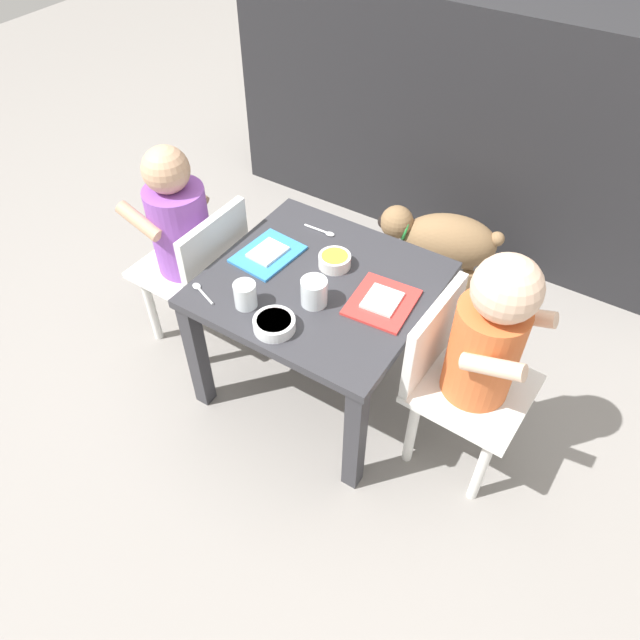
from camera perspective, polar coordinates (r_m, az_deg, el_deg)
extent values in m
plane|color=gray|center=(1.88, 0.00, -5.86)|extent=(7.00, 7.00, 0.00)
cube|color=#232326|center=(2.34, 14.15, 17.99)|extent=(1.81, 0.33, 0.87)
cube|color=#333338|center=(1.58, 0.00, 3.43)|extent=(0.58, 0.55, 0.03)
cube|color=#333338|center=(1.72, -11.70, -3.33)|extent=(0.04, 0.04, 0.40)
cube|color=#333338|center=(1.52, 3.37, -11.32)|extent=(0.04, 0.04, 0.40)
cube|color=#333338|center=(1.98, -2.55, 5.58)|extent=(0.04, 0.04, 0.40)
cube|color=#333338|center=(1.81, 11.11, -0.19)|extent=(0.04, 0.04, 0.40)
cube|color=white|center=(1.88, -12.51, 4.97)|extent=(0.29, 0.29, 0.02)
cube|color=white|center=(1.73, -10.01, 6.49)|extent=(0.03, 0.27, 0.22)
cylinder|color=purple|center=(1.79, -13.23, 8.46)|extent=(0.17, 0.17, 0.27)
sphere|color=tan|center=(1.69, -14.59, 13.79)|extent=(0.13, 0.13, 0.13)
cylinder|color=white|center=(2.08, -12.06, 4.40)|extent=(0.03, 0.03, 0.27)
cylinder|color=white|center=(1.99, -15.89, 1.16)|extent=(0.03, 0.03, 0.27)
cylinder|color=white|center=(1.97, -7.78, 2.33)|extent=(0.03, 0.03, 0.27)
cylinder|color=white|center=(1.87, -11.63, -1.19)|extent=(0.03, 0.03, 0.27)
cylinder|color=tan|center=(1.83, -12.65, 12.18)|extent=(0.15, 0.04, 0.09)
cylinder|color=tan|center=(1.73, -16.95, 9.05)|extent=(0.15, 0.04, 0.09)
cube|color=white|center=(1.55, 14.41, -6.40)|extent=(0.29, 0.29, 0.02)
cube|color=white|center=(1.49, 10.83, -1.43)|extent=(0.04, 0.27, 0.22)
cylinder|color=#D86633|center=(1.45, 15.43, -2.88)|extent=(0.17, 0.17, 0.27)
sphere|color=beige|center=(1.31, 17.52, 2.89)|extent=(0.15, 0.15, 0.15)
cylinder|color=white|center=(1.60, 15.22, -13.54)|extent=(0.03, 0.03, 0.27)
cylinder|color=white|center=(1.72, 17.95, -8.64)|extent=(0.03, 0.03, 0.27)
cylinder|color=white|center=(1.63, 8.80, -10.36)|extent=(0.03, 0.03, 0.27)
cylinder|color=white|center=(1.74, 11.97, -5.79)|extent=(0.03, 0.03, 0.27)
cylinder|color=beige|center=(1.33, 16.25, -4.34)|extent=(0.15, 0.05, 0.09)
cylinder|color=beige|center=(1.46, 19.13, 0.36)|extent=(0.15, 0.05, 0.09)
ellipsoid|color=olive|center=(2.09, 12.27, 7.41)|extent=(0.36, 0.27, 0.19)
sphere|color=olive|center=(2.07, 7.38, 9.31)|extent=(0.11, 0.11, 0.11)
sphere|color=black|center=(2.07, 6.27, 9.38)|extent=(0.05, 0.05, 0.05)
torus|color=green|center=(2.07, 8.25, 8.84)|extent=(0.06, 0.10, 0.10)
sphere|color=olive|center=(2.08, 16.62, 7.47)|extent=(0.05, 0.05, 0.05)
cylinder|color=olive|center=(2.22, 9.56, 5.65)|extent=(0.04, 0.04, 0.13)
cylinder|color=olive|center=(2.14, 9.20, 3.87)|extent=(0.04, 0.04, 0.13)
cylinder|color=olive|center=(2.23, 14.07, 4.85)|extent=(0.04, 0.04, 0.13)
cylinder|color=olive|center=(2.15, 13.87, 3.05)|extent=(0.04, 0.04, 0.13)
cube|color=#388CD8|center=(1.66, -5.02, 6.31)|extent=(0.15, 0.19, 0.01)
cube|color=white|center=(1.65, -5.04, 6.52)|extent=(0.09, 0.11, 0.01)
cube|color=red|center=(1.52, 5.96, 1.70)|extent=(0.17, 0.19, 0.01)
cube|color=white|center=(1.51, 5.99, 1.92)|extent=(0.09, 0.10, 0.01)
cylinder|color=white|center=(1.49, -0.58, 2.70)|extent=(0.07, 0.07, 0.07)
cylinder|color=silver|center=(1.50, -0.57, 2.33)|extent=(0.06, 0.06, 0.05)
cylinder|color=white|center=(1.50, -7.18, 2.41)|extent=(0.06, 0.06, 0.07)
cylinder|color=silver|center=(1.51, -7.14, 2.04)|extent=(0.05, 0.05, 0.04)
cylinder|color=white|center=(1.44, -4.27, -0.47)|extent=(0.10, 0.10, 0.03)
cylinder|color=gold|center=(1.43, -4.30, -0.12)|extent=(0.09, 0.09, 0.01)
cylinder|color=white|center=(1.61, 1.33, 5.74)|extent=(0.09, 0.09, 0.04)
cylinder|color=gold|center=(1.60, 1.34, 6.14)|extent=(0.07, 0.07, 0.01)
cylinder|color=silver|center=(1.75, -0.40, 8.75)|extent=(0.08, 0.01, 0.01)
ellipsoid|color=silver|center=(1.73, 0.96, 8.26)|extent=(0.03, 0.02, 0.01)
cylinder|color=silver|center=(1.56, -10.93, 2.28)|extent=(0.07, 0.03, 0.01)
ellipsoid|color=silver|center=(1.59, -11.76, 3.21)|extent=(0.03, 0.03, 0.01)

